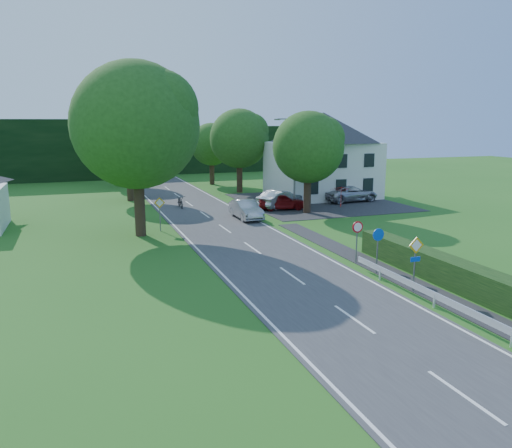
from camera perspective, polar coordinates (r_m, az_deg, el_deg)
name	(u,v)px	position (r m, az deg, el deg)	size (l,w,h in m)	color
ground	(464,397)	(16.08, 22.66, -17.80)	(160.00, 160.00, 0.00)	#255E1B
road	(242,241)	(32.58, -1.59, -1.96)	(7.00, 80.00, 0.04)	#39393B
parking_pad	(317,202)	(48.93, 7.00, 2.53)	(14.00, 16.00, 0.04)	#232326
line_edge_left	(193,245)	(31.73, -7.18, -2.37)	(0.12, 80.00, 0.01)	white
line_edge_right	(288,237)	(33.71, 3.66, -1.48)	(0.12, 80.00, 0.01)	white
line_centre	(242,241)	(32.57, -1.59, -1.92)	(0.12, 80.00, 0.01)	white
tree_main	(137,150)	(34.35, -13.45, 8.22)	(9.40, 9.40, 11.64)	#204A16
tree_left_far	(128,157)	(50.43, -14.37, 7.41)	(7.00, 7.00, 8.58)	#204A16
tree_right_far	(239,151)	(54.85, -1.91, 8.34)	(7.40, 7.40, 9.09)	#204A16
tree_left_back	(122,153)	(62.42, -15.02, 7.88)	(6.60, 6.60, 8.07)	#204A16
tree_right_back	(212,154)	(62.27, -5.09, 7.98)	(6.20, 6.20, 7.56)	#204A16
tree_right_mid	(308,163)	(42.43, 5.95, 6.99)	(7.00, 7.00, 8.58)	#204A16
treeline_right	(198,149)	(78.27, -6.70, 8.48)	(30.00, 5.00, 7.00)	black
house_white	(322,154)	(52.02, 7.60, 7.92)	(10.60, 8.40, 8.60)	silver
streetlight	(293,159)	(44.04, 4.30, 7.41)	(2.03, 0.18, 8.00)	slate
sign_priority_right	(416,254)	(23.72, 17.77, -3.27)	(0.78, 0.09, 2.59)	slate
sign_roundabout	(378,242)	(26.11, 13.76, -1.99)	(0.64, 0.08, 2.37)	slate
sign_speed_limit	(357,232)	(27.72, 11.51, -0.90)	(0.64, 0.11, 2.37)	slate
sign_priority_left	(160,207)	(35.97, -10.95, 1.88)	(0.78, 0.09, 2.44)	slate
moving_car	(246,209)	(39.91, -1.15, 1.68)	(1.58, 4.52, 1.49)	#A2A3A7
motorcycle	(180,202)	(45.60, -8.63, 2.55)	(0.72, 2.08, 1.09)	black
parked_car_red	(281,201)	(44.12, 2.88, 2.60)	(1.71, 4.25, 1.45)	maroon
parked_car_silver_a	(280,199)	(45.03, 2.74, 2.88)	(1.70, 4.86, 1.60)	#ACABB0
parked_car_silver_b	(350,193)	(49.51, 10.68, 3.46)	(2.58, 5.59, 1.55)	#ACABB2
parasol	(341,197)	(46.06, 9.70, 3.09)	(2.04, 2.08, 1.87)	red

